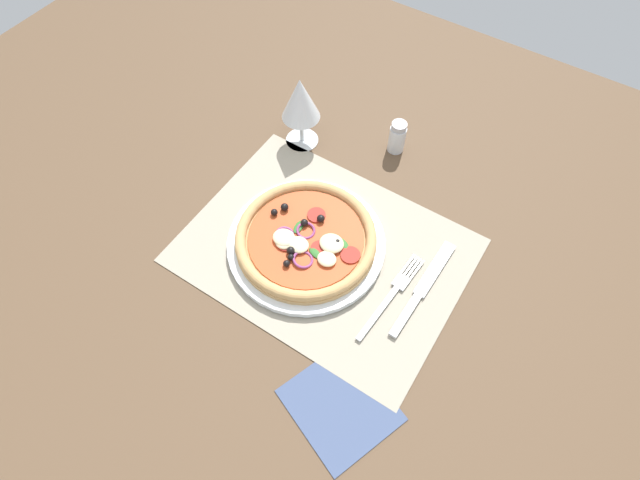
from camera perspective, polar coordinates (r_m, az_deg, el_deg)
The scene contains 9 objects.
ground_plane at distance 86.69cm, azimuth 0.52°, elevation -1.62°, with size 190.00×140.00×2.40cm, color brown.
placemat at distance 85.49cm, azimuth 0.52°, elevation -1.14°, with size 46.04×34.50×0.40cm, color #A39984.
plate at distance 85.29cm, azimuth -1.58°, elevation -0.37°, with size 26.74×26.74×1.20cm, color white.
pizza at distance 83.82cm, azimuth -1.60°, elevation 0.21°, with size 23.75×23.75×2.67cm.
fork at distance 82.00cm, azimuth 8.30°, elevation -5.90°, with size 2.79×18.06×0.44cm.
knife at distance 83.28cm, azimuth 11.65°, elevation -5.20°, with size 2.29×20.04×0.62cm.
wine_glass at distance 94.17cm, azimuth -2.24°, elevation 15.49°, with size 7.20×7.20×14.90cm.
napkin at distance 75.49cm, azimuth 2.32°, elevation -18.15°, with size 14.45×13.00×0.36cm, color #425175.
pepper_shaker at distance 98.37cm, azimuth 8.74°, elevation 11.44°, with size 3.20×3.20×6.70cm.
Camera 1 is at (23.35, -37.67, 73.31)cm, focal length 28.27 mm.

